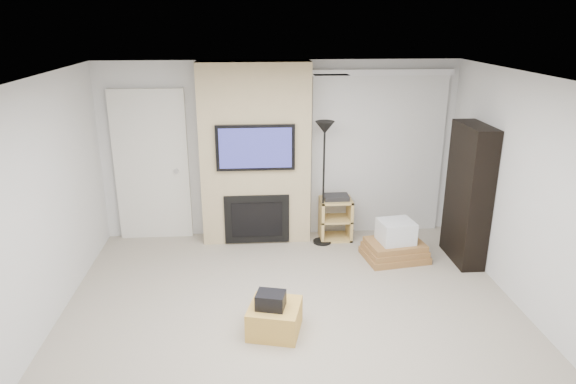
{
  "coord_description": "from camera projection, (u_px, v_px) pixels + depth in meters",
  "views": [
    {
      "loc": [
        -0.41,
        -4.32,
        3.04
      ],
      "look_at": [
        0.0,
        1.2,
        1.15
      ],
      "focal_mm": 32.0,
      "sensor_mm": 36.0,
      "label": 1
    }
  ],
  "objects": [
    {
      "name": "floor",
      "position": [
        297.0,
        341.0,
        5.08
      ],
      "size": [
        5.0,
        5.5,
        0.0
      ],
      "primitive_type": "cube",
      "color": "#A09787",
      "rests_on": "ground"
    },
    {
      "name": "ceiling",
      "position": [
        299.0,
        85.0,
        4.28
      ],
      "size": [
        5.0,
        5.5,
        0.0
      ],
      "primitive_type": "cube",
      "color": "white",
      "rests_on": "wall_back"
    },
    {
      "name": "wall_back",
      "position": [
        280.0,
        150.0,
        7.28
      ],
      "size": [
        5.0,
        0.0,
        2.5
      ],
      "primitive_type": "cube",
      "rotation": [
        1.57,
        0.0,
        0.0
      ],
      "color": "silver",
      "rests_on": "ground"
    },
    {
      "name": "wall_left",
      "position": [
        15.0,
        232.0,
        4.5
      ],
      "size": [
        0.0,
        5.5,
        2.5
      ],
      "primitive_type": "cube",
      "rotation": [
        1.57,
        0.0,
        1.57
      ],
      "color": "silver",
      "rests_on": "ground"
    },
    {
      "name": "wall_right",
      "position": [
        560.0,
        216.0,
        4.86
      ],
      "size": [
        0.0,
        5.5,
        2.5
      ],
      "primitive_type": "cube",
      "rotation": [
        1.57,
        0.0,
        1.57
      ],
      "color": "silver",
      "rests_on": "ground"
    },
    {
      "name": "hvac_vent",
      "position": [
        331.0,
        75.0,
        5.06
      ],
      "size": [
        0.35,
        0.18,
        0.01
      ],
      "primitive_type": "cube",
      "color": "silver",
      "rests_on": "ceiling"
    },
    {
      "name": "ottoman",
      "position": [
        275.0,
        318.0,
        5.19
      ],
      "size": [
        0.61,
        0.61,
        0.3
      ],
      "primitive_type": "cube",
      "rotation": [
        0.0,
        0.0,
        -0.25
      ],
      "color": "gold",
      "rests_on": "floor"
    },
    {
      "name": "black_bag",
      "position": [
        271.0,
        300.0,
        5.08
      ],
      "size": [
        0.33,
        0.28,
        0.16
      ],
      "primitive_type": "cube",
      "rotation": [
        0.0,
        0.0,
        -0.25
      ],
      "color": "black",
      "rests_on": "ottoman"
    },
    {
      "name": "fireplace_wall",
      "position": [
        255.0,
        155.0,
        7.06
      ],
      "size": [
        1.5,
        0.47,
        2.5
      ],
      "color": "tan",
      "rests_on": "floor"
    },
    {
      "name": "entry_door",
      "position": [
        152.0,
        167.0,
        7.18
      ],
      "size": [
        1.02,
        0.11,
        2.14
      ],
      "color": "silver",
      "rests_on": "floor"
    },
    {
      "name": "vertical_blinds",
      "position": [
        378.0,
        148.0,
        7.32
      ],
      "size": [
        1.98,
        0.1,
        2.37
      ],
      "color": "silver",
      "rests_on": "floor"
    },
    {
      "name": "floor_lamp",
      "position": [
        324.0,
        149.0,
        6.85
      ],
      "size": [
        0.26,
        0.26,
        1.74
      ],
      "color": "black",
      "rests_on": "floor"
    },
    {
      "name": "av_stand",
      "position": [
        336.0,
        216.0,
        7.33
      ],
      "size": [
        0.45,
        0.38,
        0.66
      ],
      "color": "tan",
      "rests_on": "floor"
    },
    {
      "name": "box_stack",
      "position": [
        395.0,
        244.0,
        6.76
      ],
      "size": [
        0.87,
        0.71,
        0.53
      ],
      "color": "olive",
      "rests_on": "floor"
    },
    {
      "name": "bookshelf",
      "position": [
        468.0,
        194.0,
        6.53
      ],
      "size": [
        0.3,
        0.8,
        1.8
      ],
      "color": "black",
      "rests_on": "floor"
    }
  ]
}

